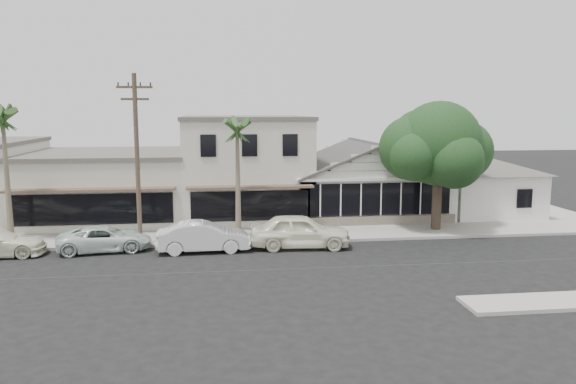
{
  "coord_description": "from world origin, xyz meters",
  "views": [
    {
      "loc": [
        -4.95,
        -24.44,
        7.15
      ],
      "look_at": [
        -1.04,
        6.0,
        2.66
      ],
      "focal_mm": 35.0,
      "sensor_mm": 36.0,
      "label": 1
    }
  ],
  "objects": [
    {
      "name": "utility_pole",
      "position": [
        -9.0,
        5.2,
        4.79
      ],
      "size": [
        1.8,
        0.24,
        9.0
      ],
      "color": "brown",
      "rests_on": "ground"
    },
    {
      "name": "car_1",
      "position": [
        -5.68,
        3.74,
        0.77
      ],
      "size": [
        4.76,
        1.84,
        1.55
      ],
      "primitive_type": "imported",
      "rotation": [
        0.0,
        0.0,
        1.61
      ],
      "color": "silver",
      "rests_on": "ground"
    },
    {
      "name": "row_building_midnear",
      "position": [
        -12.0,
        13.5,
        2.1
      ],
      "size": [
        10.0,
        10.0,
        4.2
      ],
      "primitive_type": "cube",
      "color": "silver",
      "rests_on": "ground"
    },
    {
      "name": "row_building_near",
      "position": [
        -3.0,
        13.5,
        3.25
      ],
      "size": [
        8.0,
        10.0,
        6.5
      ],
      "primitive_type": "cube",
      "color": "silver",
      "rests_on": "ground"
    },
    {
      "name": "side_cottage",
      "position": [
        13.2,
        11.5,
        1.5
      ],
      "size": [
        6.0,
        6.0,
        3.0
      ],
      "primitive_type": "cube",
      "color": "white",
      "rests_on": "ground"
    },
    {
      "name": "palm_mid",
      "position": [
        -15.97,
        6.68,
        6.65
      ],
      "size": [
        2.44,
        2.44,
        7.74
      ],
      "color": "#726651",
      "rests_on": "ground"
    },
    {
      "name": "sidewalk_north",
      "position": [
        -8.0,
        6.75,
        0.07
      ],
      "size": [
        90.0,
        3.5,
        0.15
      ],
      "primitive_type": "cube",
      "color": "#9E9991",
      "rests_on": "ground"
    },
    {
      "name": "car_0",
      "position": [
        -0.68,
        3.92,
        0.89
      ],
      "size": [
        5.37,
        2.5,
        1.78
      ],
      "primitive_type": "imported",
      "rotation": [
        0.0,
        0.0,
        1.49
      ],
      "color": "white",
      "rests_on": "ground"
    },
    {
      "name": "shade_tree",
      "position": [
        7.87,
        7.08,
        5.06
      ],
      "size": [
        6.93,
        6.27,
        7.69
      ],
      "rotation": [
        0.0,
        0.0,
        -0.35
      ],
      "color": "#433229",
      "rests_on": "ground"
    },
    {
      "name": "palm_east",
      "position": [
        -3.78,
        6.47,
        6.09
      ],
      "size": [
        2.95,
        2.95,
        7.13
      ],
      "color": "#726651",
      "rests_on": "ground"
    },
    {
      "name": "ground",
      "position": [
        0.0,
        0.0,
        0.0
      ],
      "size": [
        140.0,
        140.0,
        0.0
      ],
      "primitive_type": "plane",
      "color": "black",
      "rests_on": "ground"
    },
    {
      "name": "car_2",
      "position": [
        -10.68,
        4.49,
        0.64
      ],
      "size": [
        4.87,
        2.72,
        1.29
      ],
      "primitive_type": "imported",
      "rotation": [
        0.0,
        0.0,
        1.7
      ],
      "color": "silver",
      "rests_on": "ground"
    },
    {
      "name": "corner_shop",
      "position": [
        5.0,
        12.47,
        2.62
      ],
      "size": [
        10.4,
        8.6,
        5.1
      ],
      "color": "white",
      "rests_on": "ground"
    }
  ]
}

